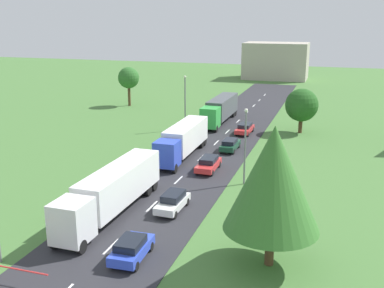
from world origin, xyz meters
TOP-DOWN VIEW (x-y plane):
  - road at (0.00, 24.50)m, footprint 10.00×140.00m
  - lane_marking_centre at (0.00, 20.41)m, footprint 0.16×119.34m
  - truck_lead at (-2.42, 14.22)m, footprint 2.74×14.31m
  - truck_second at (-2.17, 31.57)m, footprint 2.54×12.70m
  - truck_third at (-2.49, 50.31)m, footprint 2.58×13.59m
  - car_lead at (2.16, 7.93)m, footprint 2.03×4.12m
  - car_second at (2.01, 16.49)m, footprint 1.88×4.34m
  - car_third at (2.05, 27.51)m, footprint 1.86×4.50m
  - car_fourth at (2.50, 35.66)m, footprint 1.78×4.37m
  - car_fifth at (2.52, 44.62)m, footprint 2.00×4.58m
  - lamppost_second at (6.45, 24.73)m, footprint 0.36×0.36m
  - lamppost_third at (-6.23, 44.50)m, footprint 0.36×0.36m
  - tree_birch at (11.09, 10.18)m, footprint 6.26×6.26m
  - tree_maple at (-21.90, 59.10)m, footprint 3.84×3.84m
  - tree_pine at (9.86, 47.66)m, footprint 4.59×4.59m
  - distant_building at (-1.59, 105.29)m, footprint 16.22×9.96m

SIDE VIEW (x-z plane):
  - road at x=0.00m, z-range 0.00..0.06m
  - lane_marking_centre at x=0.00m, z-range 0.06..0.07m
  - car_fifth at x=2.52m, z-range 0.10..1.48m
  - car_fourth at x=2.50m, z-range 0.10..1.52m
  - car_third at x=2.05m, z-range 0.10..1.54m
  - car_second at x=2.01m, z-range 0.09..1.61m
  - car_lead at x=2.16m, z-range 0.09..1.62m
  - truck_second at x=-2.17m, z-range 0.32..3.97m
  - truck_third at x=-2.49m, z-range 0.33..4.03m
  - truck_lead at x=-2.42m, z-range 0.34..4.05m
  - tree_pine at x=9.86m, z-range 0.82..7.08m
  - lamppost_second at x=6.45m, z-range 0.47..8.01m
  - lamppost_third at x=-6.23m, z-range 0.47..8.29m
  - distant_building at x=-1.59m, z-range 0.00..9.32m
  - tree_maple at x=-21.90m, z-range 1.56..8.62m
  - tree_birch at x=11.09m, z-range 1.28..10.76m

